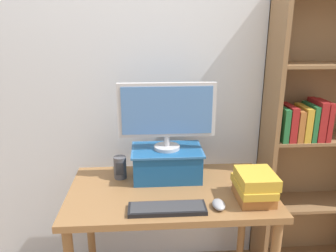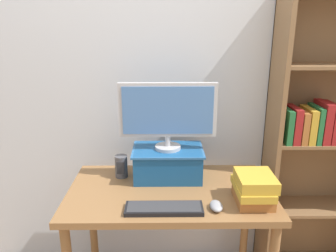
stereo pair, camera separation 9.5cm
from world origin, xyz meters
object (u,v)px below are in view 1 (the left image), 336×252
desk (170,205)px  book_stack (255,186)px  riser_box (167,162)px  desk_speaker (120,167)px  bookshelf_unit (315,135)px  computer_monitor (167,113)px  computer_mouse (219,205)px  keyboard (167,208)px

desk → book_stack: bearing=-18.7°
riser_box → desk_speaker: (-0.28, 0.00, -0.03)m
desk → desk_speaker: 0.37m
desk → riser_box: size_ratio=2.72×
bookshelf_unit → computer_monitor: bearing=-170.6°
riser_box → computer_mouse: 0.45m
keyboard → riser_box: bearing=86.6°
keyboard → desk: bearing=81.6°
keyboard → book_stack: (0.46, 0.08, 0.07)m
desk → desk_speaker: desk_speaker is taller
bookshelf_unit → book_stack: size_ratio=7.31×
riser_box → computer_mouse: size_ratio=4.02×
book_stack → desk_speaker: size_ratio=1.92×
computer_mouse → keyboard: bearing=-177.7°
bookshelf_unit → desk: bearing=-161.7°
desk → riser_box: bearing=93.6°
computer_monitor → keyboard: bearing=-93.4°
computer_mouse → book_stack: size_ratio=0.40×
book_stack → bookshelf_unit: bearing=40.6°
desk → keyboard: size_ratio=2.94×
riser_box → keyboard: riser_box is taller
desk → computer_mouse: bearing=-43.0°
computer_monitor → desk_speaker: (-0.28, 0.00, -0.34)m
bookshelf_unit → computer_mouse: bearing=-144.4°
bookshelf_unit → riser_box: 1.00m
keyboard → computer_mouse: computer_mouse is taller
computer_monitor → keyboard: 0.55m
riser_box → computer_monitor: bearing=-90.0°
computer_monitor → book_stack: bearing=-34.7°
desk_speaker → book_stack: bearing=-23.1°
bookshelf_unit → desk_speaker: (-1.27, -0.16, -0.12)m
desk → bookshelf_unit: bookshelf_unit is taller
bookshelf_unit → book_stack: 0.73m
bookshelf_unit → riser_box: bearing=-170.7°
riser_box → book_stack: size_ratio=1.62×
bookshelf_unit → riser_box: bookshelf_unit is taller
bookshelf_unit → riser_box: (-0.98, -0.16, -0.09)m
bookshelf_unit → desk_speaker: size_ratio=14.01×
desk → computer_monitor: 0.53m
keyboard → book_stack: book_stack is taller
bookshelf_unit → keyboard: bearing=-151.6°
desk → computer_monitor: bearing=93.6°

